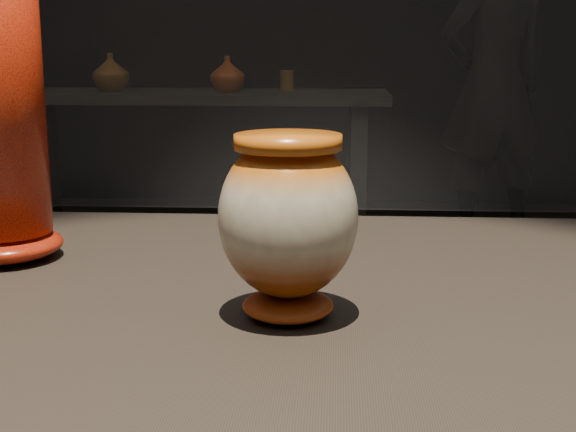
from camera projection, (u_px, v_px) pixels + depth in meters
The scene contains 6 objects.
main_vase at pixel (288, 219), 0.74m from camera, with size 0.16×0.16×0.17m.
back_shelf at pixel (194, 143), 4.16m from camera, with size 2.00×0.60×0.90m.
back_vase_left at pixel (111, 72), 4.07m from camera, with size 0.18×0.18×0.19m, color brown.
back_vase_mid at pixel (227, 74), 4.01m from camera, with size 0.17×0.17×0.18m, color #712D0A.
back_vase_right at pixel (287, 81), 4.12m from camera, with size 0.07×0.07×0.10m, color brown.
visitor at pixel (493, 85), 4.56m from camera, with size 0.66×0.43×1.81m, color black.
Camera 1 is at (0.07, -0.77, 1.16)m, focal length 50.00 mm.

